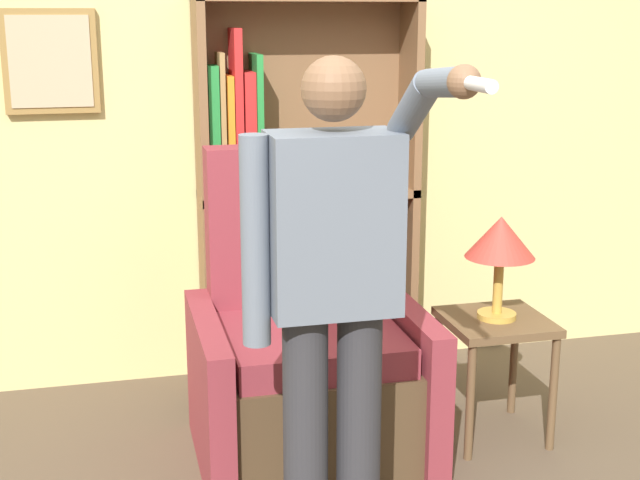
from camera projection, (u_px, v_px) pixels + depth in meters
name	position (u px, v px, depth m)	size (l,w,h in m)	color
wall_back	(280.00, 102.00, 4.46)	(8.00, 0.11, 2.80)	#DBCC84
bookcase	(281.00, 206.00, 4.43)	(1.08, 0.28, 1.93)	brown
armchair	(306.00, 363.00, 3.76)	(0.94, 0.85, 1.29)	#4C3823
person_standing	(333.00, 290.00, 2.84)	(0.56, 0.78, 1.71)	#2D2D33
side_table	(495.00, 339.00, 3.89)	(0.44, 0.44, 0.55)	brown
table_lamp	(500.00, 242.00, 3.78)	(0.30, 0.30, 0.45)	gold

